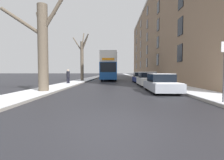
# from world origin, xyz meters

# --- Properties ---
(ground_plane) EXTENTS (320.00, 320.00, 0.00)m
(ground_plane) POSITION_xyz_m (0.00, 0.00, 0.00)
(ground_plane) COLOR #28282D
(sidewalk_left) EXTENTS (2.33, 130.00, 0.16)m
(sidewalk_left) POSITION_xyz_m (-5.41, 53.00, 0.08)
(sidewalk_left) COLOR gray
(sidewalk_left) RESTS_ON ground
(sidewalk_right) EXTENTS (2.33, 130.00, 0.16)m
(sidewalk_right) POSITION_xyz_m (5.41, 53.00, 0.08)
(sidewalk_right) COLOR gray
(sidewalk_right) RESTS_ON ground
(terrace_facade_right) EXTENTS (9.10, 54.78, 17.01)m
(terrace_facade_right) POSITION_xyz_m (11.07, 33.17, 8.51)
(terrace_facade_right) COLOR #8C7056
(terrace_facade_right) RESTS_ON ground
(bare_tree_left_0) EXTENTS (4.95, 1.65, 7.03)m
(bare_tree_left_0) POSITION_xyz_m (-5.10, 7.42, 3.39)
(bare_tree_left_0) COLOR brown
(bare_tree_left_0) RESTS_ON ground
(bare_tree_left_1) EXTENTS (2.94, 2.86, 7.55)m
(bare_tree_left_1) POSITION_xyz_m (-5.16, 21.64, 3.54)
(bare_tree_left_1) COLOR brown
(bare_tree_left_1) RESTS_ON ground
(double_decker_bus) EXTENTS (2.55, 10.07, 4.57)m
(double_decker_bus) POSITION_xyz_m (-1.20, 25.45, 2.57)
(double_decker_bus) COLOR #194C99
(double_decker_bus) RESTS_ON ground
(parked_car_0) EXTENTS (1.84, 4.49, 1.34)m
(parked_car_0) POSITION_xyz_m (3.18, 8.17, 0.62)
(parked_car_0) COLOR #9EA3AD
(parked_car_0) RESTS_ON ground
(parked_car_1) EXTENTS (1.77, 4.51, 1.47)m
(parked_car_1) POSITION_xyz_m (3.18, 13.62, 0.68)
(parked_car_1) COLOR silver
(parked_car_1) RESTS_ON ground
(parked_car_2) EXTENTS (1.70, 4.33, 1.46)m
(parked_car_2) POSITION_xyz_m (3.18, 19.61, 0.67)
(parked_car_2) COLOR navy
(parked_car_2) RESTS_ON ground
(oncoming_van) EXTENTS (2.06, 4.88, 2.25)m
(oncoming_van) POSITION_xyz_m (-2.70, 44.07, 1.22)
(oncoming_van) COLOR #333842
(oncoming_van) RESTS_ON ground
(pedestrian_left_sidewalk) EXTENTS (0.38, 0.38, 1.74)m
(pedestrian_left_sidewalk) POSITION_xyz_m (-5.59, 15.47, 0.96)
(pedestrian_left_sidewalk) COLOR black
(pedestrian_left_sidewalk) RESTS_ON ground
(street_sign_post) EXTENTS (0.32, 0.07, 2.78)m
(street_sign_post) POSITION_xyz_m (4.55, 3.10, 1.58)
(street_sign_post) COLOR #4C4F54
(street_sign_post) RESTS_ON ground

